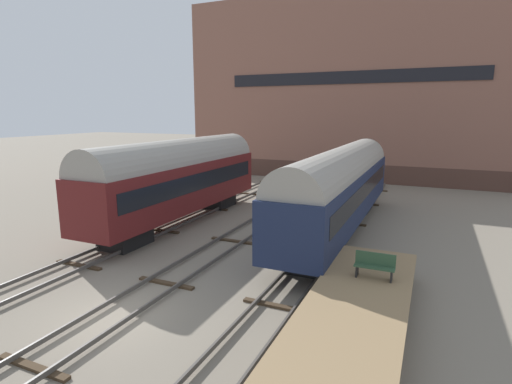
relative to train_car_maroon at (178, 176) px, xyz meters
The scene contains 9 objects.
ground_plane 12.44m from the train_car_maroon, 66.29° to the right, with size 200.00×200.00×0.00m, color slate.
track_left 11.42m from the train_car_maroon, 90.00° to the right, with size 2.60×60.00×0.26m.
track_middle 12.41m from the train_car_maroon, 66.29° to the right, with size 2.60×60.00×0.26m.
track_right 14.99m from the train_car_maroon, 48.71° to the right, with size 2.60×60.00×0.26m.
train_car_maroon is the anchor object (origin of this frame).
train_car_navy 9.92m from the train_car_maroon, 11.71° to the left, with size 2.86×18.24×4.96m.
station_platform 15.39m from the train_car_maroon, 34.40° to the right, with size 3.12×10.46×1.09m.
bench 14.47m from the train_car_maroon, 26.94° to the right, with size 1.40×0.40×0.91m.
warehouse_building 26.68m from the train_car_maroon, 75.90° to the left, with size 35.12×10.95×18.61m.
Camera 1 is at (9.56, -9.45, 6.91)m, focal length 28.00 mm.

